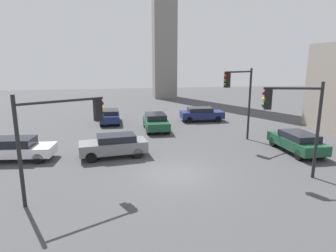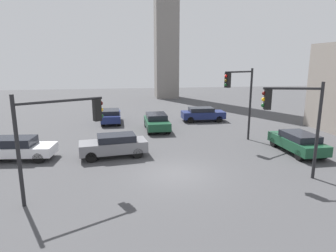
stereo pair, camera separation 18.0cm
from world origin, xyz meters
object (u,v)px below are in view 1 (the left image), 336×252
at_px(car_3, 156,122).
at_px(car_5, 297,141).
at_px(traffic_light_1, 63,124).
at_px(car_1, 201,114).
at_px(car_4, 114,145).
at_px(traffic_light_2, 293,112).
at_px(traffic_light_0, 239,91).
at_px(car_2, 110,116).
at_px(car_0, 16,148).

distance_m(car_3, car_5, 11.56).
relative_size(traffic_light_1, car_1, 1.08).
bearing_deg(car_4, traffic_light_2, 144.40).
height_order(traffic_light_0, traffic_light_1, traffic_light_0).
bearing_deg(traffic_light_2, traffic_light_0, -76.80).
height_order(traffic_light_1, car_1, traffic_light_1).
xyz_separation_m(car_2, car_4, (0.46, -10.53, 0.03)).
xyz_separation_m(traffic_light_1, car_3, (5.61, 11.97, -2.50)).
bearing_deg(traffic_light_0, traffic_light_2, 61.32).
bearing_deg(car_3, car_2, -132.13).
bearing_deg(traffic_light_2, car_3, -51.35).
relative_size(traffic_light_0, car_3, 1.26).
height_order(car_1, car_5, car_1).
bearing_deg(car_1, car_2, 178.68).
relative_size(traffic_light_0, traffic_light_1, 1.16).
bearing_deg(traffic_light_1, car_3, 37.81).
bearing_deg(car_3, car_1, 121.84).
relative_size(traffic_light_1, car_0, 1.04).
bearing_deg(car_4, traffic_light_0, -174.70).
xyz_separation_m(car_0, car_3, (9.44, 6.46, 0.03)).
xyz_separation_m(traffic_light_1, car_1, (10.70, 15.10, -2.51)).
height_order(car_3, car_4, car_3).
bearing_deg(traffic_light_0, car_0, -21.75).
relative_size(car_0, car_1, 1.04).
bearing_deg(car_5, car_2, 46.41).
distance_m(traffic_light_0, car_0, 15.29).
distance_m(car_3, car_4, 7.73).
xyz_separation_m(car_4, car_5, (11.90, -1.16, -0.02)).
relative_size(traffic_light_0, car_1, 1.26).
height_order(traffic_light_1, car_3, traffic_light_1).
bearing_deg(traffic_light_1, car_0, 97.69).
height_order(traffic_light_0, car_1, traffic_light_0).
distance_m(car_2, car_3, 5.45).
bearing_deg(traffic_light_0, car_2, -69.81).
bearing_deg(car_2, traffic_light_1, 174.03).
distance_m(car_2, car_5, 17.02).
bearing_deg(car_4, car_3, -124.36).
height_order(traffic_light_2, car_5, traffic_light_2).
bearing_deg(car_0, car_5, 0.97).
height_order(traffic_light_2, car_0, traffic_light_2).
height_order(traffic_light_2, car_1, traffic_light_2).
height_order(car_4, car_5, car_4).
bearing_deg(car_5, car_3, 45.90).
xyz_separation_m(car_1, car_4, (-8.66, -9.99, 0.02)).
bearing_deg(car_0, car_4, 2.10).
distance_m(traffic_light_0, car_1, 8.63).
bearing_deg(car_1, traffic_light_1, -123.23).
distance_m(car_1, car_4, 13.22).
bearing_deg(car_2, traffic_light_0, -132.35).
bearing_deg(car_0, car_1, 39.44).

